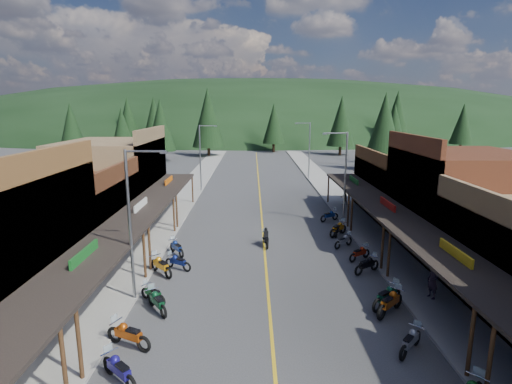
{
  "coord_description": "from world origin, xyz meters",
  "views": [
    {
      "loc": [
        -0.85,
        -25.56,
        10.0
      ],
      "look_at": [
        -0.55,
        7.45,
        3.0
      ],
      "focal_mm": 28.0,
      "sensor_mm": 36.0,
      "label": 1
    }
  ],
  "objects_px": {
    "pine_1": "(154,120)",
    "bike_west_3": "(128,334)",
    "bike_east_3": "(411,340)",
    "bike_east_11": "(329,215)",
    "pedestrian_east_b": "(344,197)",
    "shop_east_2": "(460,201)",
    "pine_5": "(397,116)",
    "pine_4": "(341,121)",
    "pedestrian_east_a": "(433,281)",
    "shop_west_2": "(70,216)",
    "bike_west_2": "(119,368)",
    "streetlight_3": "(308,148)",
    "bike_east_10": "(338,229)",
    "bike_east_5": "(387,295)",
    "rider_on_bike": "(266,238)",
    "pine_8": "(122,133)",
    "bike_west_4": "(157,301)",
    "shop_west_3": "(114,178)",
    "shop_east_3": "(407,188)",
    "streetlight_2": "(344,174)",
    "bike_west_8": "(177,247)",
    "bike_west_5": "(153,293)",
    "bike_west_7": "(178,261)",
    "bike_east_4": "(390,301)",
    "pine_0": "(71,124)",
    "pine_3": "(274,123)",
    "bike_east_7": "(360,252)",
    "bike_east_8": "(343,240)",
    "pine_6": "(463,124)",
    "pine_2": "(208,118)",
    "pine_7": "(128,119)",
    "pine_10": "(161,125)",
    "streetlight_0": "(132,219)",
    "bike_east_6": "(367,264)",
    "bike_west_6": "(161,265)"
  },
  "relations": [
    {
      "from": "shop_east_2",
      "to": "bike_west_2",
      "type": "relative_size",
      "value": 4.98
    },
    {
      "from": "pine_0",
      "to": "bike_east_4",
      "type": "distance_m",
      "value": 83.56
    },
    {
      "from": "bike_east_10",
      "to": "streetlight_3",
      "type": "bearing_deg",
      "value": 116.77
    },
    {
      "from": "bike_east_5",
      "to": "rider_on_bike",
      "type": "xyz_separation_m",
      "value": [
        -5.85,
        9.28,
        -0.07
      ]
    },
    {
      "from": "pine_3",
      "to": "rider_on_bike",
      "type": "xyz_separation_m",
      "value": [
        -3.88,
        -63.64,
        -5.89
      ]
    },
    {
      "from": "bike_west_5",
      "to": "bike_east_4",
      "type": "relative_size",
      "value": 0.79
    },
    {
      "from": "bike_east_4",
      "to": "pedestrian_east_b",
      "type": "relative_size",
      "value": 1.45
    },
    {
      "from": "pedestrian_east_b",
      "to": "bike_east_5",
      "type": "bearing_deg",
      "value": 70.5
    },
    {
      "from": "pine_4",
      "to": "shop_west_3",
      "type": "bearing_deg",
      "value": -123.13
    },
    {
      "from": "pine_2",
      "to": "pine_7",
      "type": "distance_m",
      "value": 28.44
    },
    {
      "from": "shop_west_3",
      "to": "shop_east_2",
      "type": "distance_m",
      "value": 29.19
    },
    {
      "from": "bike_west_8",
      "to": "bike_east_5",
      "type": "distance_m",
      "value": 14.23
    },
    {
      "from": "pine_6",
      "to": "bike_west_2",
      "type": "relative_size",
      "value": 5.03
    },
    {
      "from": "bike_east_5",
      "to": "bike_east_10",
      "type": "xyz_separation_m",
      "value": [
        0.02,
        11.74,
        -0.13
      ]
    },
    {
      "from": "streetlight_3",
      "to": "bike_east_10",
      "type": "relative_size",
      "value": 4.25
    },
    {
      "from": "shop_west_3",
      "to": "bike_west_5",
      "type": "relative_size",
      "value": 5.88
    },
    {
      "from": "bike_east_3",
      "to": "bike_east_6",
      "type": "xyz_separation_m",
      "value": [
        0.49,
        8.16,
        0.01
      ]
    },
    {
      "from": "streetlight_2",
      "to": "bike_east_7",
      "type": "xyz_separation_m",
      "value": [
        -0.65,
        -8.46,
        -3.92
      ]
    },
    {
      "from": "bike_west_5",
      "to": "bike_east_11",
      "type": "xyz_separation_m",
      "value": [
        12.11,
        15.17,
        0.03
      ]
    },
    {
      "from": "shop_west_2",
      "to": "pine_4",
      "type": "xyz_separation_m",
      "value": [
        31.75,
        58.3,
        4.7
      ]
    },
    {
      "from": "pine_7",
      "to": "bike_west_8",
      "type": "xyz_separation_m",
      "value": [
        25.9,
        -75.38,
        -6.65
      ]
    },
    {
      "from": "bike_east_5",
      "to": "bike_west_3",
      "type": "bearing_deg",
      "value": -113.33
    },
    {
      "from": "pine_4",
      "to": "pedestrian_east_a",
      "type": "height_order",
      "value": "pine_4"
    },
    {
      "from": "pine_1",
      "to": "bike_east_3",
      "type": "bearing_deg",
      "value": -69.81
    },
    {
      "from": "shop_east_3",
      "to": "streetlight_2",
      "type": "height_order",
      "value": "streetlight_2"
    },
    {
      "from": "pine_7",
      "to": "rider_on_bike",
      "type": "xyz_separation_m",
      "value": [
        32.12,
        -73.64,
        -6.64
      ]
    },
    {
      "from": "shop_east_2",
      "to": "pine_5",
      "type": "height_order",
      "value": "pine_5"
    },
    {
      "from": "pine_6",
      "to": "bike_west_4",
      "type": "relative_size",
      "value": 5.17
    },
    {
      "from": "pine_5",
      "to": "pedestrian_east_b",
      "type": "distance_m",
      "value": 63.38
    },
    {
      "from": "bike_east_5",
      "to": "pine_8",
      "type": "bearing_deg",
      "value": 171.98
    },
    {
      "from": "shop_west_2",
      "to": "bike_west_7",
      "type": "xyz_separation_m",
      "value": [
        8.22,
        -3.66,
        -1.98
      ]
    },
    {
      "from": "bike_east_3",
      "to": "pedestrian_east_b",
      "type": "bearing_deg",
      "value": 126.14
    },
    {
      "from": "pine_4",
      "to": "rider_on_bike",
      "type": "bearing_deg",
      "value": -107.23
    },
    {
      "from": "pine_4",
      "to": "pine_8",
      "type": "xyz_separation_m",
      "value": [
        -40.0,
        -20.0,
        -1.26
      ]
    },
    {
      "from": "pine_0",
      "to": "pedestrian_east_a",
      "type": "distance_m",
      "value": 83.9
    },
    {
      "from": "streetlight_2",
      "to": "bike_east_8",
      "type": "distance_m",
      "value": 7.23
    },
    {
      "from": "bike_east_8",
      "to": "pedestrian_east_a",
      "type": "bearing_deg",
      "value": -21.05
    },
    {
      "from": "shop_west_2",
      "to": "bike_west_2",
      "type": "xyz_separation_m",
      "value": [
        7.99,
        -14.25,
        -1.91
      ]
    },
    {
      "from": "streetlight_0",
      "to": "bike_west_7",
      "type": "height_order",
      "value": "streetlight_0"
    },
    {
      "from": "bike_east_11",
      "to": "pedestrian_east_b",
      "type": "bearing_deg",
      "value": 124.45
    },
    {
      "from": "shop_west_2",
      "to": "bike_west_4",
      "type": "xyz_separation_m",
      "value": [
        8.15,
        -8.98,
        -1.92
      ]
    },
    {
      "from": "pine_1",
      "to": "bike_west_6",
      "type": "relative_size",
      "value": 5.4
    },
    {
      "from": "streetlight_2",
      "to": "bike_west_8",
      "type": "distance_m",
      "value": 15.48
    },
    {
      "from": "pine_2",
      "to": "pine_10",
      "type": "bearing_deg",
      "value": -135.0
    },
    {
      "from": "pine_1",
      "to": "bike_west_3",
      "type": "bearing_deg",
      "value": -77.44
    },
    {
      "from": "streetlight_3",
      "to": "bike_west_3",
      "type": "distance_m",
      "value": 42.51
    },
    {
      "from": "shop_east_2",
      "to": "bike_east_10",
      "type": "distance_m",
      "value": 8.9
    },
    {
      "from": "bike_east_8",
      "to": "bike_east_11",
      "type": "bearing_deg",
      "value": 137.62
    },
    {
      "from": "shop_west_3",
      "to": "bike_west_8",
      "type": "distance_m",
      "value": 13.48
    },
    {
      "from": "shop_west_2",
      "to": "pine_3",
      "type": "bearing_deg",
      "value": 74.57
    }
  ]
}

